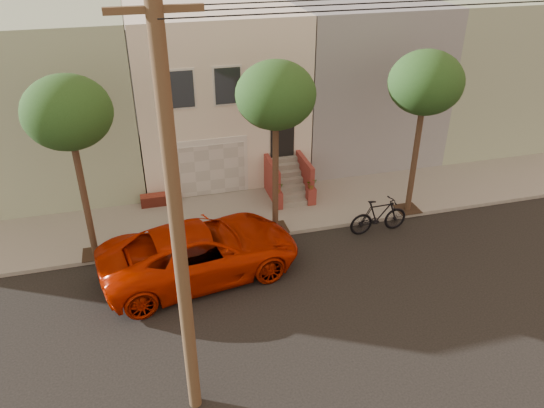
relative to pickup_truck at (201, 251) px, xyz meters
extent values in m
plane|color=black|center=(2.05, -2.00, -0.90)|extent=(90.00, 90.00, 0.00)
cube|color=gray|center=(2.05, 3.35, -0.83)|extent=(40.00, 3.70, 0.15)
cube|color=beige|center=(2.05, 9.20, 2.75)|extent=(7.00, 8.00, 7.00)
cube|color=#9DAD8C|center=(-4.75, 9.20, 2.75)|extent=(6.50, 8.00, 7.00)
cube|color=gray|center=(8.85, 9.20, 2.75)|extent=(6.50, 8.00, 7.00)
cube|color=#9DAD8C|center=(15.35, 9.20, 2.75)|extent=(6.50, 8.00, 7.00)
cube|color=silver|center=(1.15, 5.22, 0.50)|extent=(3.20, 0.12, 2.50)
cube|color=silver|center=(1.15, 5.16, 0.40)|extent=(2.90, 0.06, 2.20)
cube|color=gray|center=(1.15, 3.35, -0.74)|extent=(3.20, 3.70, 0.02)
cube|color=#9D392A|center=(-1.05, 4.90, -0.53)|extent=(1.40, 0.45, 0.44)
cube|color=black|center=(4.25, 5.17, 1.65)|extent=(1.00, 0.06, 2.00)
cube|color=#3F4751|center=(0.25, 5.17, 3.85)|extent=(1.00, 0.06, 1.40)
cube|color=silver|center=(0.25, 5.19, 3.85)|extent=(1.15, 0.05, 1.55)
cube|color=#3F4751|center=(2.05, 5.17, 3.85)|extent=(1.00, 0.06, 1.40)
cube|color=silver|center=(2.05, 5.19, 3.85)|extent=(1.15, 0.05, 1.55)
cube|color=#3F4751|center=(3.85, 5.17, 3.85)|extent=(1.00, 0.06, 1.40)
cube|color=silver|center=(3.85, 5.19, 3.85)|extent=(1.15, 0.05, 1.55)
cube|color=gray|center=(4.25, 3.38, -0.65)|extent=(1.20, 0.28, 0.20)
cube|color=gray|center=(4.25, 3.66, -0.45)|extent=(1.20, 0.28, 0.20)
cube|color=gray|center=(4.25, 3.94, -0.25)|extent=(1.20, 0.28, 0.20)
cube|color=gray|center=(4.25, 4.22, -0.05)|extent=(1.20, 0.28, 0.20)
cube|color=gray|center=(4.25, 4.50, 0.15)|extent=(1.20, 0.28, 0.20)
cube|color=gray|center=(4.25, 4.78, 0.35)|extent=(1.20, 0.28, 0.20)
cube|color=gray|center=(4.25, 5.06, 0.55)|extent=(1.20, 0.28, 0.20)
cube|color=maroon|center=(3.55, 4.22, 0.05)|extent=(0.18, 1.96, 1.60)
cube|color=maroon|center=(4.95, 4.22, 0.05)|extent=(0.18, 1.96, 1.60)
cube|color=maroon|center=(3.55, 3.34, -0.40)|extent=(0.35, 0.35, 0.70)
imported|color=#1B4016|center=(3.55, 3.34, 0.17)|extent=(0.40, 0.35, 0.45)
cube|color=maroon|center=(4.95, 3.34, -0.40)|extent=(0.35, 0.35, 0.70)
imported|color=#1B4016|center=(4.95, 3.34, 0.17)|extent=(0.41, 0.35, 0.45)
cube|color=#2D2116|center=(-3.45, 1.90, -0.75)|extent=(0.90, 0.90, 0.02)
cylinder|color=#372219|center=(-3.45, 1.90, 1.35)|extent=(0.22, 0.22, 4.20)
ellipsoid|color=#1B4016|center=(-3.45, 1.90, 4.40)|extent=(2.70, 2.57, 2.29)
cube|color=#2D2116|center=(3.05, 1.90, -0.75)|extent=(0.90, 0.90, 0.02)
cylinder|color=#372219|center=(3.05, 1.90, 1.35)|extent=(0.22, 0.22, 4.20)
ellipsoid|color=#1B4016|center=(3.05, 1.90, 4.40)|extent=(2.70, 2.57, 2.29)
cube|color=#2D2116|center=(8.55, 1.90, -0.75)|extent=(0.90, 0.90, 0.02)
cylinder|color=#372219|center=(8.55, 1.90, 1.35)|extent=(0.22, 0.22, 4.20)
ellipsoid|color=#1B4016|center=(8.55, 1.90, 4.40)|extent=(2.70, 2.57, 2.29)
cylinder|color=#473321|center=(-0.95, -5.20, 4.10)|extent=(0.30, 0.30, 10.00)
cube|color=#473321|center=(-0.95, -5.20, 8.30)|extent=(1.60, 0.12, 0.12)
imported|color=#B91C00|center=(0.00, 0.00, 0.00)|extent=(6.90, 4.00, 1.81)
imported|color=black|center=(6.77, 0.88, -0.21)|extent=(2.32, 0.74, 1.38)
camera|label=1|loc=(-1.41, -14.15, 9.66)|focal=34.40mm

